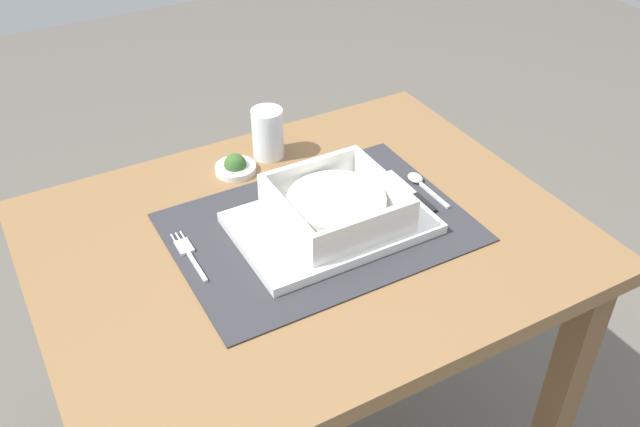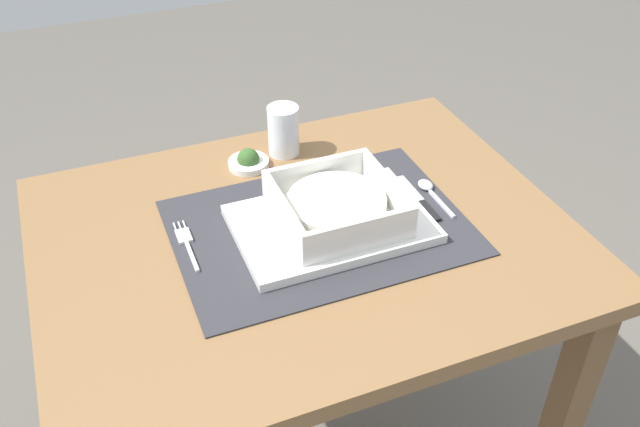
{
  "view_description": "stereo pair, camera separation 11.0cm",
  "coord_description": "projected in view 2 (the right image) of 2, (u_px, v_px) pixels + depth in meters",
  "views": [
    {
      "loc": [
        -0.4,
        -0.77,
        1.42
      ],
      "look_at": [
        0.03,
        -0.0,
        0.76
      ],
      "focal_mm": 39.2,
      "sensor_mm": 36.0,
      "label": 1
    },
    {
      "loc": [
        -0.3,
        -0.82,
        1.42
      ],
      "look_at": [
        0.03,
        -0.0,
        0.76
      ],
      "focal_mm": 39.2,
      "sensor_mm": 36.0,
      "label": 2
    }
  ],
  "objects": [
    {
      "name": "drinking_glass",
      "position": [
        284.0,
        133.0,
        1.28
      ],
      "size": [
        0.06,
        0.06,
        0.09
      ],
      "color": "white",
      "rests_on": "dining_table"
    },
    {
      "name": "butter_knife",
      "position": [
        421.0,
        201.0,
        1.17
      ],
      "size": [
        0.01,
        0.14,
        0.01
      ],
      "rotation": [
        0.0,
        0.0,
        0.07
      ],
      "color": "black",
      "rests_on": "placemat"
    },
    {
      "name": "spoon",
      "position": [
        429.0,
        189.0,
        1.2
      ],
      "size": [
        0.02,
        0.11,
        0.01
      ],
      "rotation": [
        0.0,
        0.0,
        -0.0
      ],
      "color": "silver",
      "rests_on": "placemat"
    },
    {
      "name": "fork",
      "position": [
        186.0,
        242.0,
        1.09
      ],
      "size": [
        0.02,
        0.13,
        0.0
      ],
      "rotation": [
        0.0,
        0.0,
        0.03
      ],
      "color": "silver",
      "rests_on": "placemat"
    },
    {
      "name": "placemat",
      "position": [
        320.0,
        228.0,
        1.12
      ],
      "size": [
        0.46,
        0.33,
        0.0
      ],
      "primitive_type": "cube",
      "color": "#2D2D33",
      "rests_on": "dining_table"
    },
    {
      "name": "porridge_bowl",
      "position": [
        337.0,
        207.0,
        1.1
      ],
      "size": [
        0.19,
        0.19,
        0.06
      ],
      "color": "white",
      "rests_on": "serving_plate"
    },
    {
      "name": "bread_knife",
      "position": [
        409.0,
        203.0,
        1.17
      ],
      "size": [
        0.01,
        0.14,
        0.01
      ],
      "rotation": [
        0.0,
        0.0,
        -0.09
      ],
      "color": "#59331E",
      "rests_on": "placemat"
    },
    {
      "name": "serving_plate",
      "position": [
        331.0,
        224.0,
        1.11
      ],
      "size": [
        0.31,
        0.21,
        0.02
      ],
      "primitive_type": "cube",
      "color": "white",
      "rests_on": "placemat"
    },
    {
      "name": "dining_table",
      "position": [
        305.0,
        288.0,
        1.19
      ],
      "size": [
        0.84,
        0.66,
        0.73
      ],
      "color": "brown",
      "rests_on": "ground"
    },
    {
      "name": "condiment_saucer",
      "position": [
        248.0,
        161.0,
        1.26
      ],
      "size": [
        0.07,
        0.07,
        0.04
      ],
      "color": "white",
      "rests_on": "dining_table"
    }
  ]
}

